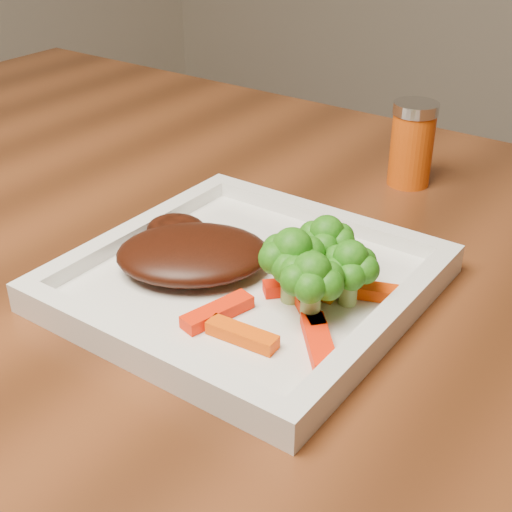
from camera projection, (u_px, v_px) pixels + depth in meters
The scene contains 15 objects.
plate at pixel (246, 285), 0.60m from camera, with size 0.27×0.27×0.01m, color white.
steak at pixel (193, 254), 0.60m from camera, with size 0.13×0.10×0.03m, color #371108.
broccoli_0 at pixel (326, 240), 0.58m from camera, with size 0.05×0.05×0.07m, color #257613, non-canonical shape.
broccoli_1 at pixel (350, 268), 0.54m from camera, with size 0.05×0.05×0.06m, color #336F12, non-canonical shape.
broccoli_2 at pixel (311, 288), 0.53m from camera, with size 0.05×0.05×0.06m, color #347112, non-canonical shape.
broccoli_3 at pixel (292, 266), 0.55m from camera, with size 0.06×0.06×0.06m, color #226711, non-canonical shape.
carrot_0 at pixel (242, 335), 0.52m from camera, with size 0.06×0.01×0.01m, color #EF4D03.
carrot_1 at pixel (319, 342), 0.51m from camera, with size 0.06×0.02×0.01m, color #FB2104.
carrot_2 at pixel (218, 312), 0.54m from camera, with size 0.06×0.02×0.01m, color #F62104.
carrot_3 at pixel (374, 291), 0.57m from camera, with size 0.06×0.02×0.01m, color #EB3B03.
carrot_4 at pixel (310, 254), 0.62m from camera, with size 0.06×0.01×0.01m, color #FF3E04.
carrot_5 at pixel (310, 312), 0.54m from camera, with size 0.05×0.01×0.01m, color #FF3004.
carrot_6 at pixel (297, 286), 0.57m from camera, with size 0.05×0.01×0.01m, color #FF1B04.
spice_shaker at pixel (412, 144), 0.77m from camera, with size 0.05×0.05×0.09m, color #C8490B.
carrot_7 at pixel (307, 286), 0.57m from camera, with size 0.05×0.01×0.01m, color #CB6D03.
Camera 1 is at (0.24, -0.55, 1.07)m, focal length 50.00 mm.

